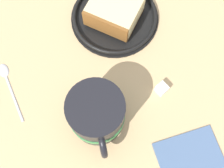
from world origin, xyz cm
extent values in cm
cube|color=tan|center=(0.00, 0.00, -1.27)|extent=(137.00, 137.00, 2.54)
cylinder|color=black|center=(-9.03, 3.04, 0.37)|extent=(18.40, 18.40, 0.73)
torus|color=black|center=(-9.03, 3.04, 1.12)|extent=(17.71, 17.71, 0.78)
cube|color=brown|center=(-9.03, 3.04, 1.03)|extent=(11.89, 12.43, 0.60)
cube|color=beige|center=(-9.03, 3.04, 3.46)|extent=(11.89, 12.43, 4.25)
cube|color=brown|center=(-5.14, 0.91, 3.46)|extent=(5.16, 8.74, 4.25)
cylinder|color=black|center=(12.46, -1.37, 5.09)|extent=(9.61, 9.61, 10.17)
cylinder|color=green|center=(12.46, -1.37, 3.83)|extent=(9.80, 9.80, 2.22)
cylinder|color=black|center=(12.46, -1.37, 8.64)|extent=(8.45, 8.45, 0.40)
torus|color=black|center=(17.21, -0.66, 5.09)|extent=(5.69, 1.93, 5.58)
ellipsoid|color=silver|center=(1.56, -19.65, 0.40)|extent=(3.53, 2.99, 0.80)
cylinder|color=silver|center=(7.53, -17.21, 0.25)|extent=(9.35, 4.21, 0.50)
cube|color=slate|center=(20.51, 14.90, 0.30)|extent=(11.70, 13.37, 0.60)
cube|color=white|center=(7.39, 11.04, 0.99)|extent=(2.76, 2.76, 1.97)
camera|label=1|loc=(23.39, 0.65, 53.18)|focal=46.14mm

